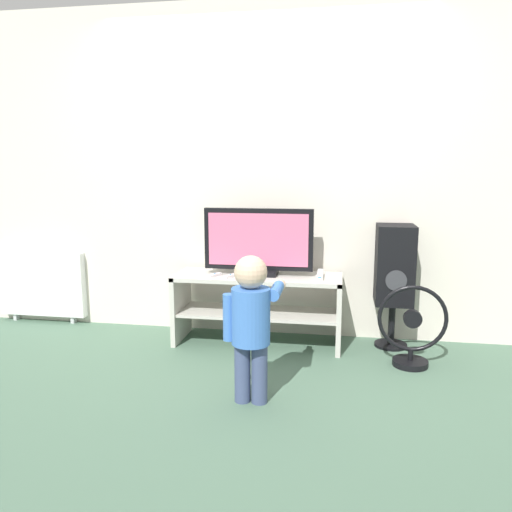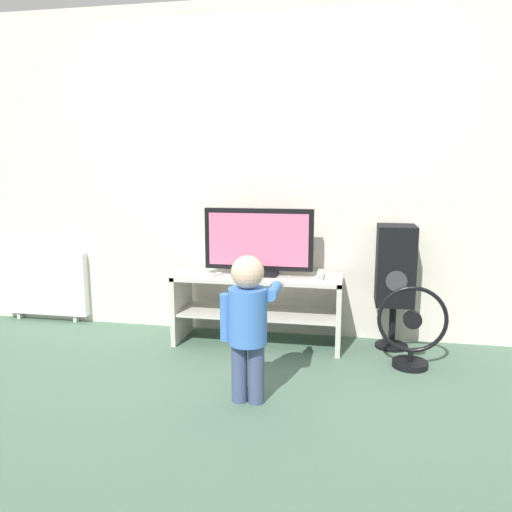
{
  "view_description": "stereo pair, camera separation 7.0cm",
  "coord_description": "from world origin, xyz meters",
  "px_view_note": "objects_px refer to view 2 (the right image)",
  "views": [
    {
      "loc": [
        0.6,
        -3.44,
        1.35
      ],
      "look_at": [
        0.0,
        0.13,
        0.7
      ],
      "focal_mm": 35.0,
      "sensor_mm": 36.0,
      "label": 1
    },
    {
      "loc": [
        0.67,
        -3.43,
        1.35
      ],
      "look_at": [
        0.0,
        0.13,
        0.7
      ],
      "focal_mm": 35.0,
      "sensor_mm": 36.0,
      "label": 2
    }
  ],
  "objects_px": {
    "television": "(259,243)",
    "floor_fan": "(412,331)",
    "remote_secondary": "(231,276)",
    "radiator": "(45,283)",
    "child": "(249,317)",
    "game_console": "(320,275)",
    "speaker_tower": "(395,268)",
    "remote_primary": "(215,275)"
  },
  "relations": [
    {
      "from": "television",
      "to": "floor_fan",
      "type": "xyz_separation_m",
      "value": [
        1.11,
        -0.29,
        -0.53
      ]
    },
    {
      "from": "remote_secondary",
      "to": "radiator",
      "type": "distance_m",
      "value": 1.82
    },
    {
      "from": "child",
      "to": "floor_fan",
      "type": "bearing_deg",
      "value": 35.4
    },
    {
      "from": "game_console",
      "to": "floor_fan",
      "type": "bearing_deg",
      "value": -21.37
    },
    {
      "from": "speaker_tower",
      "to": "television",
      "type": "bearing_deg",
      "value": -175.76
    },
    {
      "from": "speaker_tower",
      "to": "radiator",
      "type": "bearing_deg",
      "value": 177.43
    },
    {
      "from": "child",
      "to": "radiator",
      "type": "relative_size",
      "value": 1.1
    },
    {
      "from": "television",
      "to": "remote_primary",
      "type": "bearing_deg",
      "value": -157.53
    },
    {
      "from": "game_console",
      "to": "remote_secondary",
      "type": "bearing_deg",
      "value": -171.84
    },
    {
      "from": "child",
      "to": "floor_fan",
      "type": "height_order",
      "value": "child"
    },
    {
      "from": "speaker_tower",
      "to": "radiator",
      "type": "xyz_separation_m",
      "value": [
        -2.97,
        0.13,
        -0.27
      ]
    },
    {
      "from": "floor_fan",
      "to": "remote_secondary",
      "type": "bearing_deg",
      "value": 173.17
    },
    {
      "from": "television",
      "to": "child",
      "type": "height_order",
      "value": "television"
    },
    {
      "from": "remote_secondary",
      "to": "child",
      "type": "xyz_separation_m",
      "value": [
        0.31,
        -0.86,
        -0.04
      ]
    },
    {
      "from": "remote_primary",
      "to": "child",
      "type": "distance_m",
      "value": 0.97
    },
    {
      "from": "remote_secondary",
      "to": "speaker_tower",
      "type": "distance_m",
      "value": 1.22
    },
    {
      "from": "television",
      "to": "speaker_tower",
      "type": "xyz_separation_m",
      "value": [
        1.01,
        0.08,
        -0.17
      ]
    },
    {
      "from": "floor_fan",
      "to": "radiator",
      "type": "distance_m",
      "value": 3.11
    },
    {
      "from": "child",
      "to": "speaker_tower",
      "type": "height_order",
      "value": "speaker_tower"
    },
    {
      "from": "television",
      "to": "remote_primary",
      "type": "distance_m",
      "value": 0.41
    },
    {
      "from": "remote_secondary",
      "to": "television",
      "type": "bearing_deg",
      "value": 36.76
    },
    {
      "from": "radiator",
      "to": "remote_secondary",
      "type": "bearing_deg",
      "value": -11.12
    },
    {
      "from": "game_console",
      "to": "floor_fan",
      "type": "xyz_separation_m",
      "value": [
        0.64,
        -0.25,
        -0.31
      ]
    },
    {
      "from": "remote_primary",
      "to": "remote_secondary",
      "type": "relative_size",
      "value": 1.01
    },
    {
      "from": "child",
      "to": "speaker_tower",
      "type": "xyz_separation_m",
      "value": [
        0.89,
        1.07,
        0.1
      ]
    },
    {
      "from": "child",
      "to": "television",
      "type": "bearing_deg",
      "value": 97.11
    },
    {
      "from": "radiator",
      "to": "child",
      "type": "bearing_deg",
      "value": -30.04
    },
    {
      "from": "floor_fan",
      "to": "radiator",
      "type": "relative_size",
      "value": 0.72
    },
    {
      "from": "remote_primary",
      "to": "child",
      "type": "bearing_deg",
      "value": -63.34
    },
    {
      "from": "remote_secondary",
      "to": "speaker_tower",
      "type": "height_order",
      "value": "speaker_tower"
    },
    {
      "from": "remote_secondary",
      "to": "child",
      "type": "relative_size",
      "value": 0.15
    },
    {
      "from": "game_console",
      "to": "child",
      "type": "distance_m",
      "value": 1.01
    },
    {
      "from": "remote_primary",
      "to": "speaker_tower",
      "type": "bearing_deg",
      "value": 8.75
    },
    {
      "from": "radiator",
      "to": "remote_primary",
      "type": "bearing_deg",
      "value": -11.57
    },
    {
      "from": "television",
      "to": "game_console",
      "type": "height_order",
      "value": "television"
    },
    {
      "from": "television",
      "to": "child",
      "type": "bearing_deg",
      "value": -82.89
    },
    {
      "from": "speaker_tower",
      "to": "child",
      "type": "bearing_deg",
      "value": -129.74
    },
    {
      "from": "game_console",
      "to": "speaker_tower",
      "type": "distance_m",
      "value": 0.56
    },
    {
      "from": "remote_primary",
      "to": "child",
      "type": "height_order",
      "value": "child"
    },
    {
      "from": "speaker_tower",
      "to": "radiator",
      "type": "relative_size",
      "value": 1.18
    },
    {
      "from": "television",
      "to": "child",
      "type": "xyz_separation_m",
      "value": [
        0.12,
        -0.99,
        -0.28
      ]
    },
    {
      "from": "radiator",
      "to": "television",
      "type": "bearing_deg",
      "value": -6.08
    }
  ]
}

